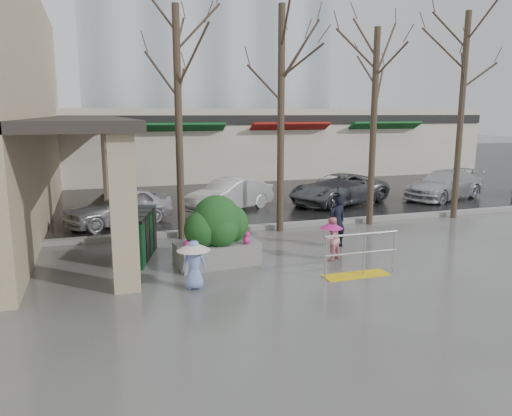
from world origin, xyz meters
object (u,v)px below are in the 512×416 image
tree_east (465,66)px  woman (338,200)px  tree_west (177,66)px  tree_mideast (376,79)px  car_c (339,189)px  car_d (444,185)px  car_b (229,195)px  child_blue (194,259)px  tree_midwest (281,64)px  child_pink (331,236)px  car_a (119,207)px  handrail (359,260)px  planter (217,232)px  news_boxes (141,235)px

tree_east → woman: size_ratio=3.51×
tree_west → tree_mideast: bearing=0.0°
car_c → car_d: same height
car_b → child_blue: bearing=-50.9°
tree_midwest → tree_east: tree_east is taller
child_pink → car_a: bearing=-77.6°
handrail → child_blue: (-3.86, 0.30, 0.31)m
car_c → tree_mideast: bearing=-30.8°
tree_mideast → woman: bearing=-136.5°
tree_mideast → car_c: 5.71m
tree_east → woman: bearing=-158.6°
tree_west → woman: size_ratio=3.31×
woman → child_pink: bearing=46.0°
woman → planter: (-3.64, -0.58, -0.51)m
news_boxes → car_a: (-0.34, 4.32, 0.01)m
tree_west → car_b: (2.53, 3.80, -4.45)m
tree_midwest → child_pink: 5.75m
handrail → planter: (-2.96, 1.89, 0.47)m
tree_west → planter: bearing=-82.1°
tree_midwest → car_b: (-0.67, 3.80, -4.60)m
tree_east → car_b: 9.64m
tree_mideast → child_pink: (-3.19, -3.45, -4.22)m
car_a → car_b: (4.24, 1.22, 0.00)m
child_pink → car_d: car_d is taller
woman → news_boxes: woman is taller
tree_midwest → woman: tree_midwest is taller
woman → child_blue: (-4.54, -2.16, -0.67)m
handrail → child_pink: 1.38m
handrail → tree_east: 9.60m
tree_east → planter: size_ratio=3.36×
news_boxes → car_d: 14.66m
tree_midwest → child_blue: tree_midwest is taller
tree_west → woman: (4.04, -2.33, -3.73)m
handrail → tree_mideast: size_ratio=0.29×
tree_midwest → car_d: bearing=21.0°
handrail → car_b: bearing=95.5°
handrail → car_b: size_ratio=0.50×
child_pink → news_boxes: (-4.67, 1.71, -0.02)m
planter → car_d: planter is taller
handrail → planter: size_ratio=0.89×
woman → news_boxes: bearing=-16.9°
child_blue → news_boxes: (-0.87, 2.76, -0.06)m
tree_west → car_a: size_ratio=1.84×
planter → car_c: (6.84, 6.67, -0.22)m
tree_midwest → news_boxes: bearing=-159.2°
tree_midwest → car_d: 10.81m
planter → news_boxes: planter is taller
tree_mideast → news_boxes: size_ratio=2.88×
tree_midwest → tree_mideast: 3.32m
child_pink → planter: size_ratio=0.53×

